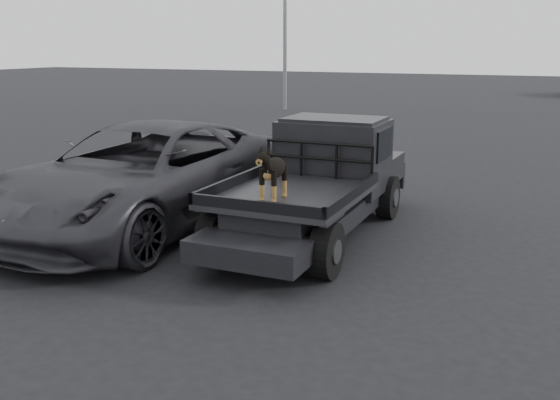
% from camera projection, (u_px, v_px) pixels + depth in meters
% --- Properties ---
extents(ground, '(120.00, 120.00, 0.00)m').
position_uv_depth(ground, '(284.00, 285.00, 7.96)').
color(ground, black).
rests_on(ground, ground).
extents(flatbed_ute, '(2.00, 5.40, 0.92)m').
position_uv_depth(flatbed_ute, '(314.00, 208.00, 9.94)').
color(flatbed_ute, black).
rests_on(flatbed_ute, ground).
extents(ute_cab, '(1.72, 1.30, 0.88)m').
position_uv_depth(ute_cab, '(334.00, 143.00, 10.57)').
color(ute_cab, black).
rests_on(ute_cab, flatbed_ute).
extents(headache_rack, '(1.80, 0.08, 0.55)m').
position_uv_depth(headache_rack, '(319.00, 160.00, 9.94)').
color(headache_rack, black).
rests_on(headache_rack, flatbed_ute).
extents(dog, '(0.32, 0.60, 0.74)m').
position_uv_depth(dog, '(273.00, 173.00, 8.52)').
color(dog, black).
rests_on(dog, flatbed_ute).
extents(parked_suv, '(3.02, 6.26, 1.72)m').
position_uv_depth(parked_suv, '(143.00, 176.00, 10.40)').
color(parked_suv, '#313036').
rests_on(parked_suv, ground).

